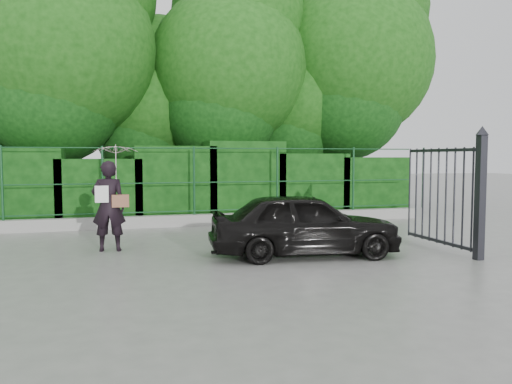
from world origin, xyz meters
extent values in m
plane|color=gray|center=(0.00, 0.00, 0.00)|extent=(80.00, 80.00, 0.00)
cube|color=#9E9E99|center=(0.00, 4.50, 0.15)|extent=(14.00, 0.25, 0.30)
cylinder|color=#13401F|center=(-4.20, 4.50, 1.20)|extent=(0.06, 0.06, 1.80)
cylinder|color=#13401F|center=(-1.90, 4.50, 1.20)|extent=(0.06, 0.06, 1.80)
cylinder|color=#13401F|center=(0.40, 4.50, 1.20)|extent=(0.06, 0.06, 1.80)
cylinder|color=#13401F|center=(2.70, 4.50, 1.20)|extent=(0.06, 0.06, 1.80)
cylinder|color=#13401F|center=(5.00, 4.50, 1.20)|extent=(0.06, 0.06, 1.80)
cylinder|color=#13401F|center=(7.30, 4.50, 1.20)|extent=(0.06, 0.06, 1.80)
cylinder|color=#13401F|center=(0.00, 4.50, 0.40)|extent=(13.60, 0.03, 0.03)
cylinder|color=#13401F|center=(0.00, 4.50, 1.15)|extent=(13.60, 0.03, 0.03)
cylinder|color=#13401F|center=(0.00, 4.50, 2.05)|extent=(13.60, 0.03, 0.03)
cube|color=black|center=(-4.00, 5.50, 1.03)|extent=(2.20, 1.20, 2.05)
cube|color=black|center=(-2.00, 5.50, 0.89)|extent=(2.20, 1.20, 1.77)
cube|color=black|center=(0.00, 5.50, 1.06)|extent=(2.20, 1.20, 2.12)
cube|color=black|center=(2.00, 5.50, 1.13)|extent=(2.20, 1.20, 2.26)
cube|color=black|center=(4.00, 5.50, 0.96)|extent=(2.20, 1.20, 1.92)
cube|color=black|center=(6.00, 5.50, 0.91)|extent=(2.20, 1.20, 1.81)
cylinder|color=black|center=(-3.00, 7.20, 2.25)|extent=(0.36, 0.36, 4.50)
sphere|color=#14470F|center=(-3.00, 7.20, 4.95)|extent=(5.40, 5.40, 5.40)
cylinder|color=black|center=(-0.50, 8.50, 1.62)|extent=(0.36, 0.36, 3.25)
sphere|color=#14470F|center=(-0.50, 8.50, 3.58)|extent=(3.90, 3.90, 3.90)
cylinder|color=black|center=(2.00, 7.50, 2.12)|extent=(0.36, 0.36, 4.25)
sphere|color=#14470F|center=(2.00, 7.50, 4.68)|extent=(5.10, 5.10, 5.10)
cylinder|color=black|center=(4.50, 8.20, 1.75)|extent=(0.36, 0.36, 3.50)
sphere|color=#14470F|center=(4.50, 8.20, 3.85)|extent=(4.20, 4.20, 4.20)
cylinder|color=black|center=(6.50, 7.80, 2.38)|extent=(0.36, 0.36, 4.75)
sphere|color=#14470F|center=(6.50, 7.80, 5.23)|extent=(5.70, 5.70, 5.70)
cube|color=#24242A|center=(4.60, -1.20, 1.10)|extent=(0.14, 0.14, 2.20)
cone|color=#24242A|center=(4.60, -1.20, 2.28)|extent=(0.22, 0.22, 0.16)
cube|color=#24242A|center=(4.60, -0.05, 0.15)|extent=(0.05, 2.00, 0.06)
cube|color=#24242A|center=(4.60, -0.05, 1.95)|extent=(0.05, 2.00, 0.06)
cylinder|color=#24242A|center=(4.60, -1.00, 1.05)|extent=(0.04, 0.04, 1.90)
cylinder|color=#24242A|center=(4.60, -0.75, 1.05)|extent=(0.04, 0.04, 1.90)
cylinder|color=#24242A|center=(4.60, -0.50, 1.05)|extent=(0.04, 0.04, 1.90)
cylinder|color=#24242A|center=(4.60, -0.25, 1.05)|extent=(0.04, 0.04, 1.90)
cylinder|color=#24242A|center=(4.60, 0.00, 1.05)|extent=(0.04, 0.04, 1.90)
cylinder|color=#24242A|center=(4.60, 0.25, 1.05)|extent=(0.04, 0.04, 1.90)
cylinder|color=#24242A|center=(4.60, 0.50, 1.05)|extent=(0.04, 0.04, 1.90)
cylinder|color=#24242A|center=(4.60, 0.75, 1.05)|extent=(0.04, 0.04, 1.90)
cylinder|color=#24242A|center=(4.60, 1.00, 1.05)|extent=(0.04, 0.04, 1.90)
imported|color=black|center=(-1.71, 1.43, 0.88)|extent=(0.68, 0.49, 1.75)
imported|color=white|center=(-1.56, 1.48, 1.68)|extent=(0.86, 0.88, 0.79)
cube|color=brown|center=(-1.49, 1.35, 0.98)|extent=(0.32, 0.15, 0.24)
cube|color=white|center=(-1.83, 1.31, 1.12)|extent=(0.25, 0.02, 0.32)
imported|color=black|center=(1.75, -0.03, 0.59)|extent=(3.60, 1.76, 1.18)
camera|label=1|loc=(-1.54, -8.55, 1.82)|focal=35.00mm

